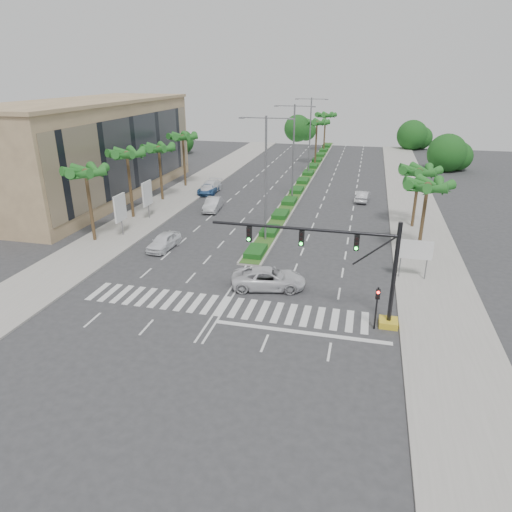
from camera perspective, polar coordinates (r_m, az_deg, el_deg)
The scene contains 28 objects.
ground at distance 33.07m, azimuth -4.19°, elevation -6.26°, with size 160.00×160.00×0.00m, color #333335.
footpath_right at distance 50.47m, azimuth 19.84°, elevation 2.72°, with size 6.00×120.00×0.15m, color gray.
footpath_left at distance 55.75m, azimuth -12.93°, elevation 5.25°, with size 6.00×120.00×0.15m, color gray.
median at distance 74.86m, azimuth 6.45°, elevation 9.91°, with size 2.20×75.00×0.20m, color gray.
median_grass at distance 74.83m, azimuth 6.45°, elevation 10.00°, with size 1.80×75.00×0.04m, color #2A541D.
building at distance 64.89m, azimuth -19.80°, elevation 12.22°, with size 12.00×36.00×12.00m, color tan.
signal_gantry at distance 30.21m, azimuth 12.64°, elevation -2.33°, with size 12.60×1.20×7.20m.
pedestrian_signal at distance 30.23m, azimuth 14.90°, elevation -5.51°, with size 0.28×0.36×3.00m.
direction_sign at distance 38.23m, azimuth 19.26°, elevation 0.56°, with size 2.70×0.11×3.40m.
billboard_near at distance 47.91m, azimuth -16.63°, elevation 5.75°, with size 0.18×2.10×4.35m.
billboard_far at distance 52.98m, azimuth -13.45°, elevation 7.58°, with size 0.18×2.10×4.35m.
palm_left_near at distance 46.46m, azimuth -20.51°, elevation 9.55°, with size 4.57×4.68×7.55m.
palm_left_mid at distance 53.09m, azimuth -15.82°, elevation 11.93°, with size 4.57×4.68×7.95m.
palm_left_far at distance 60.19m, azimuth -12.06°, elevation 12.82°, with size 4.57×4.68×7.35m.
palm_left_end at distance 67.37m, azimuth -9.13°, elevation 14.29°, with size 4.57×4.68×7.75m.
palm_right_near at distance 43.02m, azimuth 20.62°, elevation 7.95°, with size 4.57×4.68×7.05m.
palm_right_far at distance 50.86m, azimuth 19.71°, elevation 9.73°, with size 4.57×4.68×6.75m.
palm_median_a at distance 83.58m, azimuth 7.62°, elevation 16.03°, with size 4.57×4.68×8.05m.
palm_median_b at distance 98.44m, azimuth 8.68°, elevation 16.86°, with size 4.57×4.68×8.05m.
streetlight_near at distance 43.56m, azimuth 1.23°, elevation 10.32°, with size 5.10×0.25×12.00m.
streetlight_mid at distance 59.04m, azimuth 4.71°, elevation 13.35°, with size 5.10×0.25×12.00m.
streetlight_far at distance 74.74m, azimuth 6.78°, elevation 15.09°, with size 5.10×0.25×12.00m.
car_parked_a at distance 44.02m, azimuth -11.46°, elevation 1.81°, with size 1.79×4.46×1.52m, color white.
car_parked_b at distance 55.79m, azimuth -5.39°, elevation 6.47°, with size 1.64×4.70×1.55m, color silver.
car_parked_c at distance 63.91m, azimuth -5.94°, elevation 8.38°, with size 2.28×4.94×1.37m, color #2F5991.
car_parked_d at distance 64.36m, azimuth -5.79°, elevation 8.57°, with size 2.20×5.41×1.57m, color white.
car_crossing at distance 35.34m, azimuth 1.61°, elevation -2.82°, with size 2.64×5.73×1.59m, color silver.
car_right at distance 61.16m, azimuth 13.22°, elevation 7.30°, with size 1.47×4.21×1.39m, color silver.
Camera 1 is at (9.23, -27.64, 15.64)m, focal length 32.00 mm.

